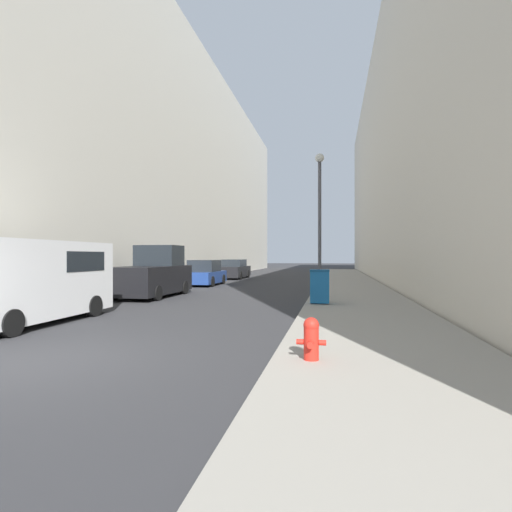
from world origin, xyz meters
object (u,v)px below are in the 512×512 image
object	(u,v)px
pickup_truck	(153,275)
parked_sedan_near	(205,274)
fire_hydrant	(311,338)
white_van	(30,278)
lamppost	(320,215)
trash_bin	(320,286)
parked_sedan_far	(234,270)

from	to	relation	value
pickup_truck	parked_sedan_near	distance (m)	7.22
fire_hydrant	white_van	world-z (taller)	white_van
lamppost	pickup_truck	bearing A→B (deg)	178.54
lamppost	parked_sedan_near	size ratio (longest dim) A/B	1.49
white_van	parked_sedan_near	distance (m)	14.74
trash_bin	pickup_truck	size ratio (longest dim) A/B	0.25
fire_hydrant	pickup_truck	size ratio (longest dim) A/B	0.14
pickup_truck	parked_sedan_near	size ratio (longest dim) A/B	1.22
trash_bin	white_van	xyz separation A→B (m)	(-7.65, -5.08, 0.49)
lamppost	parked_sedan_near	xyz separation A→B (m)	(-7.50, 7.41, -2.84)
trash_bin	parked_sedan_near	bearing A→B (deg)	128.17
white_van	pickup_truck	world-z (taller)	pickup_truck
parked_sedan_far	pickup_truck	bearing A→B (deg)	-90.20
white_van	parked_sedan_far	bearing A→B (deg)	89.87
lamppost	fire_hydrant	bearing A→B (deg)	-88.78
pickup_truck	lamppost	bearing A→B (deg)	-1.46
fire_hydrant	trash_bin	distance (m)	7.97
trash_bin	parked_sedan_far	distance (m)	19.01
lamppost	trash_bin	bearing A→B (deg)	-87.88
fire_hydrant	lamppost	world-z (taller)	lamppost
fire_hydrant	parked_sedan_far	xyz separation A→B (m)	(-7.74, 25.39, 0.24)
fire_hydrant	trash_bin	xyz separation A→B (m)	(-0.13, 7.96, 0.26)
trash_bin	parked_sedan_near	world-z (taller)	parked_sedan_near
pickup_truck	parked_sedan_far	distance (m)	14.99
fire_hydrant	parked_sedan_near	world-z (taller)	parked_sedan_near
white_van	fire_hydrant	bearing A→B (deg)	-20.33
trash_bin	pickup_truck	xyz separation A→B (m)	(-7.65, 2.43, 0.21)
lamppost	parked_sedan_far	size ratio (longest dim) A/B	1.27
trash_bin	parked_sedan_far	world-z (taller)	parked_sedan_far
white_van	parked_sedan_far	size ratio (longest dim) A/B	1.09
white_van	parked_sedan_near	size ratio (longest dim) A/B	1.28
pickup_truck	parked_sedan_far	size ratio (longest dim) A/B	1.04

